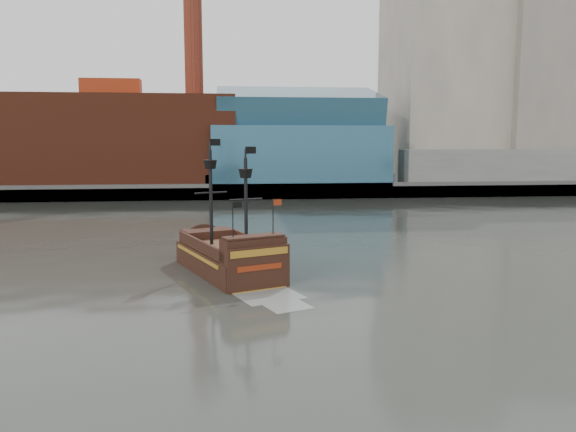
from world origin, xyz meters
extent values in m
plane|color=#252823|center=(0.00, 0.00, 0.00)|extent=(400.00, 400.00, 0.00)
cube|color=slate|center=(0.00, 92.00, 1.00)|extent=(220.00, 60.00, 2.00)
cube|color=#4C4C49|center=(0.00, 62.50, 1.30)|extent=(220.00, 1.00, 2.60)
cube|color=maroon|center=(-22.00, 72.00, 9.50)|extent=(42.00, 18.00, 15.00)
cube|color=#2A5871|center=(10.00, 70.00, 7.00)|extent=(30.00, 16.00, 10.00)
cube|color=#B1A692|center=(40.00, 80.00, 25.00)|extent=(20.00, 22.00, 46.00)
cube|color=gray|center=(58.00, 76.00, 21.00)|extent=(18.00, 18.00, 38.00)
cube|color=#B1A692|center=(50.00, 97.00, 28.00)|extent=(24.00, 20.00, 52.00)
cube|color=slate|center=(48.00, 66.00, 5.00)|extent=(40.00, 6.00, 6.00)
cylinder|color=maroon|center=(-8.00, 74.00, 28.00)|extent=(3.20, 3.20, 22.00)
cube|color=#2A5871|center=(10.00, 70.00, 15.00)|extent=(28.00, 14.94, 8.78)
cube|color=black|center=(-2.73, 11.51, 0.53)|extent=(8.03, 11.59, 2.32)
cube|color=#52361E|center=(-2.73, 11.51, 1.83)|extent=(7.23, 10.43, 0.27)
cube|color=black|center=(-4.28, 15.50, 2.14)|extent=(4.31, 3.37, 0.89)
cube|color=black|center=(-1.05, 7.19, 2.50)|extent=(4.46, 2.86, 1.60)
cube|color=black|center=(-0.75, 6.43, 1.07)|extent=(4.15, 1.79, 3.57)
cube|color=#AB7621|center=(-0.70, 6.31, 2.50)|extent=(3.76, 1.52, 0.45)
cube|color=maroon|center=(-0.70, 6.31, 1.52)|extent=(2.93, 1.20, 0.36)
cylinder|color=black|center=(-3.87, 12.50, 5.44)|extent=(0.32, 0.32, 6.95)
cylinder|color=black|center=(-1.40, 10.31, 5.17)|extent=(0.32, 0.32, 6.42)
cone|color=black|center=(-3.87, 12.50, 7.85)|extent=(1.27, 1.27, 0.62)
cone|color=black|center=(-1.40, 10.31, 7.31)|extent=(1.27, 1.27, 0.62)
cube|color=black|center=(-3.50, 12.65, 9.45)|extent=(0.76, 0.32, 0.49)
cube|color=black|center=(-1.02, 10.45, 8.92)|extent=(0.76, 0.32, 0.49)
cube|color=#989E98|center=(-0.21, 5.03, 0.01)|extent=(4.69, 4.36, 0.01)
camera|label=1|loc=(-2.82, -28.77, 9.59)|focal=35.00mm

